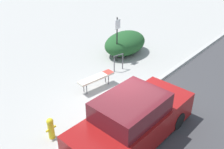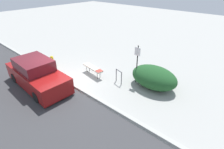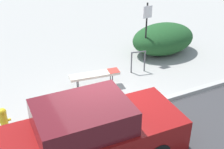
{
  "view_description": "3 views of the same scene",
  "coord_description": "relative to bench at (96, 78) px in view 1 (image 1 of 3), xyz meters",
  "views": [
    {
      "loc": [
        -5.79,
        -4.75,
        5.68
      ],
      "look_at": [
        1.03,
        1.24,
        0.63
      ],
      "focal_mm": 40.0,
      "sensor_mm": 36.0,
      "label": 1
    },
    {
      "loc": [
        8.05,
        -4.86,
        5.48
      ],
      "look_at": [
        2.23,
        1.65,
        0.65
      ],
      "focal_mm": 28.0,
      "sensor_mm": 36.0,
      "label": 2
    },
    {
      "loc": [
        -2.84,
        -6.58,
        5.56
      ],
      "look_at": [
        0.59,
        0.46,
        1.13
      ],
      "focal_mm": 50.0,
      "sensor_mm": 36.0,
      "label": 3
    }
  ],
  "objects": [
    {
      "name": "curb",
      "position": [
        -0.57,
        -1.7,
        -0.43
      ],
      "size": [
        60.0,
        0.2,
        0.13
      ],
      "color": "#A8A8A3",
      "rests_on": "ground_plane"
    },
    {
      "name": "bike_rack",
      "position": [
        1.84,
        0.34,
        0.01
      ],
      "size": [
        0.55,
        0.17,
        0.83
      ],
      "rotation": [
        0.0,
        0.0,
        -0.22
      ],
      "color": "#515156",
      "rests_on": "ground_plane"
    },
    {
      "name": "shrub_hedge",
      "position": [
        3.58,
        1.33,
        0.12
      ],
      "size": [
        2.66,
        1.78,
        1.22
      ],
      "color": "#1E4C23",
      "rests_on": "ground_plane"
    },
    {
      "name": "bench",
      "position": [
        0.0,
        0.0,
        0.0
      ],
      "size": [
        1.7,
        0.6,
        0.55
      ],
      "rotation": [
        0.0,
        0.0,
        -0.13
      ],
      "color": "#515156",
      "rests_on": "ground_plane"
    },
    {
      "name": "fire_hydrant",
      "position": [
        -3.1,
        -1.02,
        -0.08
      ],
      "size": [
        0.36,
        0.22,
        0.77
      ],
      "color": "gold",
      "rests_on": "ground_plane"
    },
    {
      "name": "sign_post",
      "position": [
        2.57,
        1.05,
        0.89
      ],
      "size": [
        0.36,
        0.08,
        2.3
      ],
      "color": "black",
      "rests_on": "ground_plane"
    },
    {
      "name": "parked_car_near",
      "position": [
        -1.41,
        -2.97,
        0.22
      ],
      "size": [
        4.5,
        1.87,
        1.61
      ],
      "rotation": [
        0.0,
        0.0,
        -0.03
      ],
      "color": "black",
      "rests_on": "ground_plane"
    },
    {
      "name": "ground_plane",
      "position": [
        -0.57,
        -1.7,
        -0.49
      ],
      "size": [
        60.0,
        60.0,
        0.0
      ],
      "primitive_type": "plane",
      "color": "#9E9E99"
    }
  ]
}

